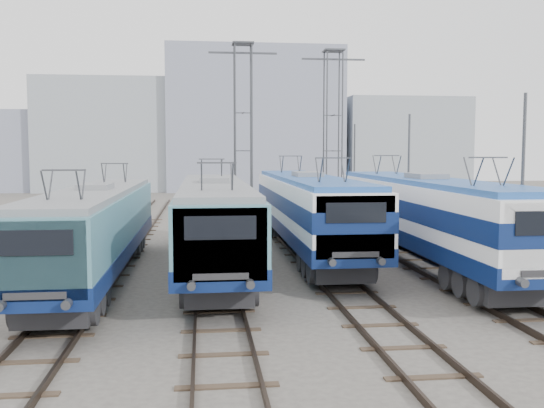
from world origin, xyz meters
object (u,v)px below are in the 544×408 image
at_px(locomotive_center_right, 308,206).
at_px(mast_rear, 354,171).
at_px(locomotive_far_right, 427,212).
at_px(mast_mid, 408,178).
at_px(locomotive_center_left, 214,217).
at_px(catenary_tower_east, 333,128).
at_px(locomotive_far_left, 95,226).
at_px(catenary_tower_west, 243,126).
at_px(mast_front, 522,192).

xyz_separation_m(locomotive_center_right, mast_rear, (6.35, 16.09, 1.14)).
height_order(locomotive_far_right, mast_mid, mast_mid).
height_order(locomotive_center_left, mast_mid, mast_mid).
height_order(locomotive_center_left, catenary_tower_east, catenary_tower_east).
bearing_deg(catenary_tower_east, mast_mid, -78.14).
bearing_deg(locomotive_far_left, locomotive_center_left, 22.45).
distance_m(locomotive_center_left, mast_rear, 22.11).
distance_m(catenary_tower_east, mast_mid, 10.69).
xyz_separation_m(locomotive_far_left, catenary_tower_west, (6.75, 17.08, 4.49)).
bearing_deg(locomotive_far_right, mast_mid, 76.47).
distance_m(locomotive_far_left, mast_front, 15.68).
bearing_deg(catenary_tower_west, locomotive_far_right, -66.72).
relative_size(locomotive_center_left, mast_rear, 2.56).
bearing_deg(locomotive_far_right, locomotive_far_left, -174.10).
relative_size(locomotive_center_right, mast_mid, 2.64).
xyz_separation_m(locomotive_far_left, mast_front, (15.35, -2.92, 1.35)).
distance_m(locomotive_center_left, mast_front, 11.92).
bearing_deg(locomotive_far_left, catenary_tower_east, 55.22).
distance_m(catenary_tower_west, mast_front, 22.00).
height_order(catenary_tower_west, mast_rear, catenary_tower_west).
bearing_deg(locomotive_center_left, locomotive_far_left, -157.55).
bearing_deg(mast_mid, mast_front, -90.00).
height_order(locomotive_far_left, catenary_tower_east, catenary_tower_east).
height_order(catenary_tower_west, mast_front, catenary_tower_west).
bearing_deg(mast_front, mast_rear, 90.00).
bearing_deg(mast_rear, mast_mid, -90.00).
bearing_deg(mast_rear, locomotive_center_left, -119.44).
relative_size(catenary_tower_west, mast_front, 1.71).
distance_m(locomotive_far_right, mast_rear, 19.80).
distance_m(mast_front, mast_rear, 24.00).
distance_m(mast_front, mast_mid, 12.00).
bearing_deg(mast_mid, locomotive_center_left, -146.35).
height_order(locomotive_center_left, mast_rear, mast_rear).
height_order(locomotive_center_right, catenary_tower_east, catenary_tower_east).
bearing_deg(mast_rear, catenary_tower_east, -136.40).
xyz_separation_m(locomotive_center_left, catenary_tower_west, (2.25, 15.22, 4.41)).
distance_m(locomotive_center_left, catenary_tower_east, 19.81).
distance_m(locomotive_far_right, mast_mid, 7.98).
bearing_deg(catenary_tower_west, catenary_tower_east, 17.10).
distance_m(catenary_tower_east, mast_front, 22.32).
distance_m(catenary_tower_west, mast_rear, 9.99).
xyz_separation_m(locomotive_far_right, catenary_tower_west, (-6.75, 15.69, 4.27)).
height_order(locomotive_far_left, locomotive_center_left, locomotive_center_left).
bearing_deg(catenary_tower_east, locomotive_center_right, -106.78).
bearing_deg(locomotive_center_left, mast_rear, 60.56).
relative_size(catenary_tower_east, mast_rear, 1.71).
relative_size(mast_front, mast_rear, 1.00).
bearing_deg(locomotive_far_right, locomotive_center_right, 141.39).
height_order(catenary_tower_east, mast_mid, catenary_tower_east).
distance_m(catenary_tower_east, mast_rear, 4.28).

